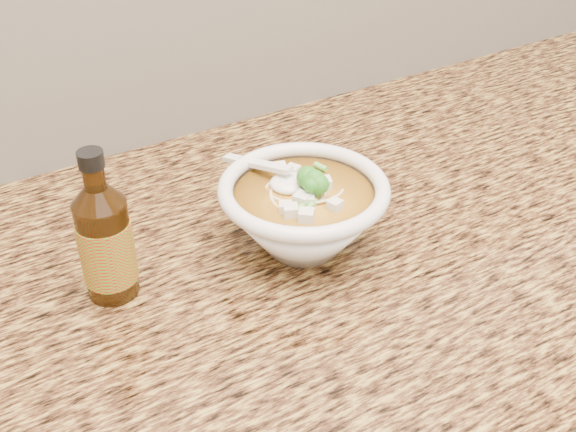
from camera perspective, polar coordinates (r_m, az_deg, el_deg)
counter_slab at (r=0.85m, az=1.97°, el=-2.99°), size 4.00×0.68×0.04m
soup_bowl at (r=0.80m, az=1.21°, el=0.17°), size 0.19×0.21×0.10m
hot_sauce_bottle at (r=0.75m, az=-14.20°, el=-2.04°), size 0.07×0.07×0.17m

